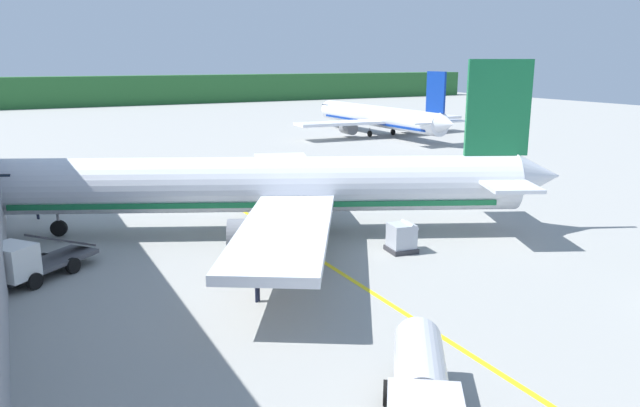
% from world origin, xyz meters
% --- Properties ---
extents(ground, '(240.00, 320.00, 0.20)m').
position_xyz_m(ground, '(0.00, 48.00, -0.10)').
color(ground, '#999993').
extents(distant_treeline, '(216.00, 6.00, 7.68)m').
position_xyz_m(distant_treeline, '(0.00, 153.34, 3.84)').
color(distant_treeline, '#28602D').
rests_on(distant_treeline, ground).
extents(airliner_foreground, '(39.30, 33.11, 11.90)m').
position_xyz_m(airliner_foreground, '(-14.00, 23.07, 3.39)').
color(airliner_foreground, silver).
rests_on(airliner_foreground, ground).
extents(airliner_mid_apron, '(29.93, 35.98, 10.27)m').
position_xyz_m(airliner_mid_apron, '(23.30, 67.09, 2.93)').
color(airliner_mid_apron, silver).
rests_on(airliner_mid_apron, ground).
extents(service_truck_fuel, '(5.99, 5.51, 2.61)m').
position_xyz_m(service_truck_fuel, '(-29.06, 20.10, 1.18)').
color(service_truck_fuel, white).
rests_on(service_truck_fuel, ground).
extents(service_truck_pushback, '(5.25, 6.46, 2.40)m').
position_xyz_m(service_truck_pushback, '(-18.06, -0.47, 1.40)').
color(service_truck_pushback, silver).
rests_on(service_truck_pushback, ground).
extents(cargo_container_mid, '(1.88, 1.88, 1.93)m').
position_xyz_m(cargo_container_mid, '(-7.92, 15.31, 0.91)').
color(cargo_container_mid, '#333338').
rests_on(cargo_container_mid, ground).
extents(crew_marshaller, '(0.38, 0.59, 1.72)m').
position_xyz_m(crew_marshaller, '(-28.07, 34.59, 1.02)').
color(crew_marshaller, '#191E33').
rests_on(crew_marshaller, ground).
extents(crew_loader_left, '(0.55, 0.44, 1.79)m').
position_xyz_m(crew_loader_left, '(-19.03, 11.85, 1.06)').
color(crew_loader_left, '#191E33').
rests_on(crew_loader_left, ground).
extents(crew_loader_right, '(0.28, 0.63, 1.66)m').
position_xyz_m(crew_loader_right, '(-14.53, 13.92, 0.98)').
color(crew_loader_right, '#191E33').
rests_on(crew_loader_right, ground).
extents(apron_guide_line, '(0.30, 60.00, 0.01)m').
position_xyz_m(apron_guide_line, '(-13.27, 18.31, 0.01)').
color(apron_guide_line, yellow).
rests_on(apron_guide_line, ground).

